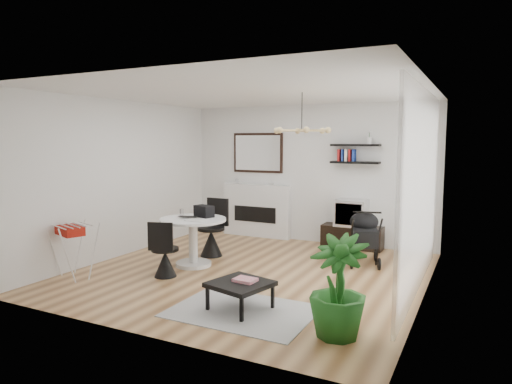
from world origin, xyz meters
The scene contains 25 objects.
floor centered at (0.00, 0.00, 0.00)m, with size 5.00×5.00×0.00m, color brown.
ceiling centered at (0.00, 0.00, 2.70)m, with size 5.00×5.00×0.00m, color white.
wall_back centered at (0.00, 2.50, 1.35)m, with size 5.00×5.00×0.00m, color white.
wall_left centered at (-2.50, 0.00, 1.35)m, with size 5.00×5.00×0.00m, color white.
wall_right centered at (2.50, 0.00, 1.35)m, with size 5.00×5.00×0.00m, color white.
sheer_curtain centered at (2.40, 0.20, 1.35)m, with size 0.04×3.60×2.60m, color white.
fireplace centered at (-1.10, 2.42, 0.69)m, with size 1.50×0.17×2.16m.
shelf_lower centered at (0.97, 2.37, 1.60)m, with size 0.90×0.25×0.04m, color black.
shelf_upper centered at (0.97, 2.37, 1.92)m, with size 0.90×0.25×0.04m, color black.
pendant_lamp centered at (0.70, 0.30, 2.15)m, with size 0.90×0.90×0.10m, color tan, non-canonical shape.
tv_console centered at (0.97, 2.29, 0.21)m, with size 1.12×0.39×0.42m, color black.
crt_tv centered at (0.95, 2.29, 0.67)m, with size 0.57×0.50×0.50m.
dining_table centered at (-0.99, -0.07, 0.51)m, with size 1.05×1.05×0.77m.
laptop centered at (-1.08, -0.10, 0.78)m, with size 0.32×0.20×0.03m, color black.
black_bag centered at (-0.91, 0.14, 0.86)m, with size 0.31×0.19×0.19m, color black.
newspaper centered at (-0.84, -0.18, 0.78)m, with size 0.31×0.26×0.01m, color silver.
drinking_glass centered at (-1.32, 0.09, 0.82)m, with size 0.06×0.06×0.11m, color white.
chair_far centered at (-1.07, 0.62, 0.31)m, with size 0.47×0.48×0.99m.
chair_near centered at (-1.02, -0.76, 0.27)m, with size 0.44×0.45×0.85m.
drying_rack centered at (-2.18, -1.38, 0.42)m, with size 0.67×0.64×0.80m.
stroller centered at (1.43, 1.29, 0.40)m, with size 0.67×0.85×0.94m.
rug centered at (0.65, -1.46, 0.01)m, with size 1.65×1.19×0.01m, color #A9A9A9.
coffee_table centered at (0.60, -1.41, 0.30)m, with size 0.78×0.78×0.33m.
magazines centered at (0.64, -1.37, 0.36)m, with size 0.26×0.20×0.04m, color #E23854.
potted_plant centered at (1.85, -1.63, 0.53)m, with size 0.59×0.59×1.06m, color #1C5A19.
Camera 1 is at (3.12, -6.01, 2.00)m, focal length 32.00 mm.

